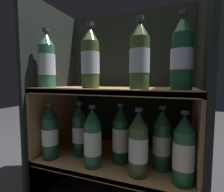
{
  "coord_description": "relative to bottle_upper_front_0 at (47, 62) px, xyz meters",
  "views": [
    {
      "loc": [
        0.27,
        -0.57,
        0.56
      ],
      "look_at": [
        0.0,
        0.14,
        0.49
      ],
      "focal_mm": 28.0,
      "sensor_mm": 36.0,
      "label": 1
    }
  ],
  "objects": [
    {
      "name": "bottle_lower_front_3",
      "position": [
        0.58,
        -0.0,
        -0.33
      ],
      "size": [
        0.07,
        0.07,
        0.26
      ],
      "color": "#1E5638",
      "rests_on": "shelf_lower"
    },
    {
      "name": "bottle_lower_back_2",
      "position": [
        0.5,
        0.08,
        -0.33
      ],
      "size": [
        0.07,
        0.07,
        0.26
      ],
      "color": "#1E5638",
      "rests_on": "shelf_lower"
    },
    {
      "name": "bottle_upper_front_2",
      "position": [
        0.42,
        -0.0,
        0.0
      ],
      "size": [
        0.07,
        0.07,
        0.26
      ],
      "color": "#384C28",
      "rests_on": "shelf_upper"
    },
    {
      "name": "fridge_side_right",
      "position": [
        0.64,
        0.13,
        -0.17
      ],
      "size": [
        0.02,
        0.43,
        0.94
      ],
      "primitive_type": "cube",
      "color": "black",
      "rests_on": "ground_plane"
    },
    {
      "name": "bottle_upper_front_3",
      "position": [
        0.56,
        -0.0,
        0.0
      ],
      "size": [
        0.07,
        0.07,
        0.26
      ],
      "color": "#144228",
      "rests_on": "shelf_upper"
    },
    {
      "name": "bottle_lower_back_1",
      "position": [
        0.32,
        0.08,
        -0.33
      ],
      "size": [
        0.07,
        0.07,
        0.26
      ],
      "color": "#144228",
      "rests_on": "shelf_lower"
    },
    {
      "name": "fridge_side_left",
      "position": [
        -0.07,
        0.13,
        -0.17
      ],
      "size": [
        0.02,
        0.43,
        0.94
      ],
      "primitive_type": "cube",
      "color": "black",
      "rests_on": "ground_plane"
    },
    {
      "name": "bottle_lower_back_0",
      "position": [
        0.12,
        0.08,
        -0.33
      ],
      "size": [
        0.07,
        0.07,
        0.26
      ],
      "color": "#144228",
      "rests_on": "shelf_lower"
    },
    {
      "name": "bottle_lower_front_2",
      "position": [
        0.42,
        -0.0,
        -0.33
      ],
      "size": [
        0.07,
        0.07,
        0.26
      ],
      "color": "#384C28",
      "rests_on": "shelf_lower"
    },
    {
      "name": "bottle_lower_front_1",
      "position": [
        0.23,
        -0.0,
        -0.33
      ],
      "size": [
        0.07,
        0.07,
        0.26
      ],
      "color": "#1E5638",
      "rests_on": "shelf_lower"
    },
    {
      "name": "bottle_lower_front_0",
      "position": [
        0.0,
        -0.0,
        -0.33
      ],
      "size": [
        0.07,
        0.07,
        0.26
      ],
      "color": "#144228",
      "rests_on": "shelf_lower"
    },
    {
      "name": "shelf_upper",
      "position": [
        0.29,
        0.12,
        -0.25
      ],
      "size": [
        0.7,
        0.39,
        0.53
      ],
      "color": "#9E7547",
      "rests_on": "ground_plane"
    },
    {
      "name": "shelf_lower",
      "position": [
        0.29,
        0.12,
        -0.48
      ],
      "size": [
        0.7,
        0.39,
        0.2
      ],
      "color": "#9E7547",
      "rests_on": "ground_plane"
    },
    {
      "name": "bottle_upper_front_1",
      "position": [
        0.22,
        -0.0,
        0.0
      ],
      "size": [
        0.07,
        0.07,
        0.26
      ],
      "color": "#384C28",
      "rests_on": "shelf_upper"
    },
    {
      "name": "bottle_upper_front_0",
      "position": [
        0.0,
        0.0,
        0.0
      ],
      "size": [
        0.07,
        0.07,
        0.26
      ],
      "color": "#285B42",
      "rests_on": "shelf_upper"
    },
    {
      "name": "fridge_back_wall",
      "position": [
        0.29,
        0.34,
        -0.17
      ],
      "size": [
        0.74,
        0.02,
        0.94
      ],
      "primitive_type": "cube",
      "color": "black",
      "rests_on": "ground_plane"
    }
  ]
}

